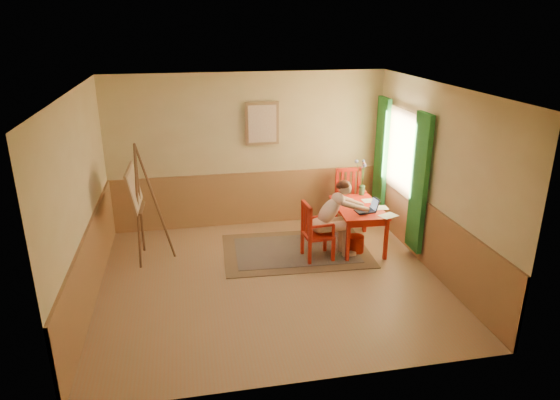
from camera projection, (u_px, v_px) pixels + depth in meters
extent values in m
cube|color=#A6805D|center=(271.00, 280.00, 7.41)|extent=(5.00, 4.50, 0.02)
cube|color=white|center=(269.00, 88.00, 6.44)|extent=(5.00, 4.50, 0.02)
cube|color=#CEB37E|center=(248.00, 151.00, 9.01)|extent=(5.00, 0.02, 2.80)
cube|color=#CEB37E|center=(310.00, 265.00, 4.84)|extent=(5.00, 0.02, 2.80)
cube|color=#CEB37E|center=(80.00, 203.00, 6.47)|extent=(0.02, 4.50, 2.80)
cube|color=#CEB37E|center=(437.00, 180.00, 7.38)|extent=(0.02, 4.50, 2.80)
cube|color=#B27D4F|center=(250.00, 198.00, 9.29)|extent=(5.00, 0.04, 1.00)
cube|color=#B27D4F|center=(91.00, 265.00, 6.79)|extent=(0.04, 4.50, 1.00)
cube|color=#B27D4F|center=(429.00, 236.00, 7.68)|extent=(0.04, 4.50, 1.00)
cube|color=white|center=(404.00, 152.00, 8.33)|extent=(0.02, 1.00, 1.30)
cube|color=#9E764F|center=(403.00, 152.00, 8.33)|extent=(0.03, 1.12, 1.42)
cube|color=#2E7B27|center=(419.00, 184.00, 7.70)|extent=(0.08, 0.45, 2.20)
cube|color=#2E7B27|center=(381.00, 158.00, 9.14)|extent=(0.08, 0.45, 2.20)
cube|color=#9E764F|center=(262.00, 124.00, 8.84)|extent=(0.60, 0.04, 0.76)
cube|color=beige|center=(262.00, 124.00, 8.81)|extent=(0.50, 0.02, 0.66)
cube|color=#8C7251|center=(296.00, 251.00, 8.32)|extent=(2.48, 1.72, 0.01)
cube|color=black|center=(296.00, 250.00, 8.32)|extent=(2.06, 1.30, 0.01)
cube|color=red|center=(358.00, 207.00, 8.28)|extent=(0.78, 1.24, 0.04)
cube|color=red|center=(358.00, 211.00, 8.30)|extent=(0.68, 1.13, 0.10)
cube|color=red|center=(348.00, 242.00, 7.85)|extent=(0.06, 0.06, 0.68)
cube|color=red|center=(386.00, 240.00, 7.93)|extent=(0.06, 0.06, 0.68)
cube|color=red|center=(331.00, 216.00, 8.88)|extent=(0.06, 0.06, 0.68)
cube|color=red|center=(365.00, 214.00, 8.96)|extent=(0.06, 0.06, 0.68)
cube|color=red|center=(318.00, 235.00, 7.94)|extent=(0.47, 0.46, 0.04)
cube|color=red|center=(310.00, 254.00, 7.79)|extent=(0.05, 0.05, 0.39)
cube|color=red|center=(333.00, 251.00, 7.89)|extent=(0.05, 0.05, 0.39)
cube|color=red|center=(302.00, 244.00, 8.13)|extent=(0.05, 0.05, 0.39)
cube|color=red|center=(325.00, 241.00, 8.23)|extent=(0.05, 0.05, 0.39)
cube|color=red|center=(310.00, 224.00, 7.62)|extent=(0.05, 0.05, 0.53)
cube|color=red|center=(303.00, 215.00, 7.96)|extent=(0.05, 0.05, 0.53)
cube|color=red|center=(307.00, 206.00, 7.71)|extent=(0.08, 0.42, 0.06)
cube|color=red|center=(308.00, 223.00, 7.71)|extent=(0.03, 0.05, 0.43)
cube|color=red|center=(306.00, 221.00, 7.80)|extent=(0.03, 0.05, 0.43)
cube|color=red|center=(305.00, 218.00, 7.88)|extent=(0.03, 0.05, 0.43)
cube|color=red|center=(322.00, 226.00, 7.69)|extent=(0.39, 0.07, 0.03)
cube|color=red|center=(333.00, 231.00, 7.77)|extent=(0.04, 0.04, 0.21)
cube|color=red|center=(314.00, 217.00, 8.03)|extent=(0.39, 0.07, 0.03)
cube|color=red|center=(325.00, 222.00, 8.11)|extent=(0.04, 0.04, 0.21)
cube|color=red|center=(351.00, 203.00, 9.15)|extent=(0.49, 0.51, 0.05)
cube|color=red|center=(336.00, 212.00, 9.40)|extent=(0.06, 0.06, 0.44)
cube|color=red|center=(342.00, 221.00, 9.00)|extent=(0.06, 0.06, 0.44)
cube|color=red|center=(357.00, 211.00, 9.47)|extent=(0.06, 0.06, 0.44)
cube|color=red|center=(365.00, 219.00, 9.06)|extent=(0.06, 0.06, 0.44)
cube|color=red|center=(337.00, 184.00, 9.21)|extent=(0.06, 0.06, 0.59)
cube|color=red|center=(359.00, 183.00, 9.28)|extent=(0.06, 0.06, 0.59)
cube|color=red|center=(349.00, 170.00, 9.15)|extent=(0.47, 0.07, 0.06)
cube|color=red|center=(342.00, 184.00, 9.23)|extent=(0.05, 0.03, 0.48)
cube|color=red|center=(348.00, 184.00, 9.25)|extent=(0.05, 0.03, 0.48)
cube|color=red|center=(353.00, 184.00, 9.27)|extent=(0.05, 0.03, 0.48)
cube|color=red|center=(340.00, 191.00, 9.03)|extent=(0.06, 0.44, 0.04)
cube|color=red|center=(343.00, 201.00, 8.87)|extent=(0.04, 0.04, 0.24)
cube|color=red|center=(362.00, 189.00, 9.09)|extent=(0.06, 0.44, 0.04)
cube|color=red|center=(366.00, 199.00, 8.94)|extent=(0.04, 0.04, 0.24)
ellipsoid|color=beige|center=(320.00, 225.00, 7.90)|extent=(0.32, 0.38, 0.23)
cylinder|color=beige|center=(334.00, 227.00, 7.87)|extent=(0.46, 0.20, 0.16)
cylinder|color=beige|center=(330.00, 222.00, 8.04)|extent=(0.46, 0.20, 0.16)
cylinder|color=beige|center=(346.00, 241.00, 8.02)|extent=(0.13, 0.13, 0.51)
cylinder|color=beige|center=(342.00, 236.00, 8.18)|extent=(0.13, 0.13, 0.51)
cube|color=beige|center=(349.00, 254.00, 8.12)|extent=(0.22, 0.11, 0.08)
cube|color=beige|center=(345.00, 250.00, 8.29)|extent=(0.22, 0.11, 0.08)
ellipsoid|color=beige|center=(329.00, 211.00, 7.86)|extent=(0.52, 0.33, 0.54)
ellipsoid|color=beige|center=(338.00, 199.00, 7.83)|extent=(0.23, 0.32, 0.18)
sphere|color=beige|center=(345.00, 188.00, 7.80)|extent=(0.22, 0.22, 0.20)
ellipsoid|color=#542716|center=(344.00, 185.00, 7.78)|extent=(0.21, 0.22, 0.15)
sphere|color=#542716|center=(339.00, 186.00, 7.76)|extent=(0.12, 0.12, 0.11)
cylinder|color=beige|center=(348.00, 205.00, 7.74)|extent=(0.23, 0.10, 0.15)
cylinder|color=beige|center=(360.00, 208.00, 7.84)|extent=(0.31, 0.17, 0.17)
sphere|color=beige|center=(354.00, 206.00, 7.76)|extent=(0.10, 0.10, 0.09)
sphere|color=beige|center=(367.00, 209.00, 7.92)|extent=(0.08, 0.08, 0.08)
cylinder|color=beige|center=(340.00, 198.00, 8.01)|extent=(0.24, 0.13, 0.15)
cylinder|color=beige|center=(354.00, 202.00, 8.08)|extent=(0.31, 0.12, 0.17)
sphere|color=beige|center=(346.00, 200.00, 8.05)|extent=(0.10, 0.10, 0.09)
sphere|color=beige|center=(362.00, 205.00, 8.10)|extent=(0.08, 0.08, 0.08)
cube|color=#1E2338|center=(365.00, 211.00, 8.04)|extent=(0.32, 0.25, 0.02)
cube|color=#2D3342|center=(365.00, 211.00, 8.04)|extent=(0.28, 0.20, 0.00)
cube|color=#1E2338|center=(375.00, 204.00, 8.05)|extent=(0.09, 0.22, 0.20)
cube|color=#99BFF2|center=(374.00, 204.00, 8.05)|extent=(0.07, 0.18, 0.16)
cube|color=white|center=(388.00, 216.00, 7.87)|extent=(0.34, 0.29, 0.00)
cube|color=white|center=(370.00, 201.00, 8.53)|extent=(0.29, 0.21, 0.00)
cube|color=white|center=(344.00, 200.00, 8.57)|extent=(0.35, 0.32, 0.00)
cube|color=white|center=(379.00, 208.00, 8.20)|extent=(0.30, 0.22, 0.00)
cylinder|color=#3F724C|center=(362.00, 190.00, 8.79)|extent=(0.12, 0.12, 0.17)
cylinder|color=#3F7233|center=(359.00, 174.00, 8.74)|extent=(0.10, 0.12, 0.44)
sphere|color=#728CD8|center=(356.00, 161.00, 8.70)|extent=(0.08, 0.08, 0.07)
cylinder|color=#3F7233|center=(363.00, 175.00, 8.64)|extent=(0.04, 0.11, 0.47)
sphere|color=pink|center=(364.00, 163.00, 8.52)|extent=(0.06, 0.06, 0.05)
cylinder|color=#3F7233|center=(362.00, 177.00, 8.73)|extent=(0.02, 0.05, 0.34)
sphere|color=pink|center=(363.00, 168.00, 8.69)|extent=(0.07, 0.07, 0.05)
cylinder|color=#3F7233|center=(363.00, 176.00, 8.63)|extent=(0.04, 0.15, 0.43)
sphere|color=#728CD8|center=(365.00, 165.00, 8.49)|extent=(0.07, 0.07, 0.06)
cylinder|color=#3F7233|center=(363.00, 176.00, 8.76)|extent=(0.07, 0.11, 0.38)
sphere|color=pink|center=(364.00, 164.00, 8.74)|extent=(0.07, 0.07, 0.06)
cylinder|color=#3F7233|center=(363.00, 176.00, 8.73)|extent=(0.04, 0.07, 0.39)
sphere|color=pink|center=(364.00, 165.00, 8.69)|extent=(0.06, 0.06, 0.05)
cylinder|color=#3F7233|center=(363.00, 174.00, 8.75)|extent=(0.06, 0.13, 0.44)
sphere|color=#728CD8|center=(364.00, 161.00, 8.73)|extent=(0.06, 0.06, 0.05)
cylinder|color=red|center=(356.00, 244.00, 8.24)|extent=(0.27, 0.27, 0.29)
cylinder|color=brown|center=(138.00, 207.00, 7.59)|extent=(0.10, 0.35, 1.91)
cylinder|color=brown|center=(140.00, 200.00, 7.88)|extent=(0.08, 0.35, 1.91)
cylinder|color=brown|center=(156.00, 202.00, 7.77)|extent=(0.50, 0.05, 1.91)
cylinder|color=brown|center=(137.00, 208.00, 7.76)|extent=(0.05, 0.54, 0.03)
cube|color=brown|center=(142.00, 208.00, 7.77)|extent=(0.08, 0.58, 0.03)
cube|color=#9E764F|center=(134.00, 188.00, 7.64)|extent=(0.17, 0.85, 0.64)
cube|color=beige|center=(135.00, 188.00, 7.64)|extent=(0.13, 0.77, 0.55)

